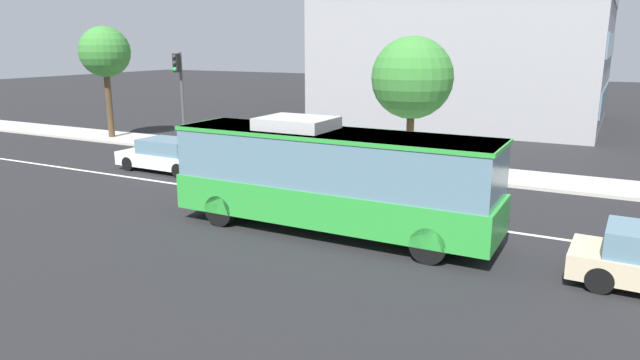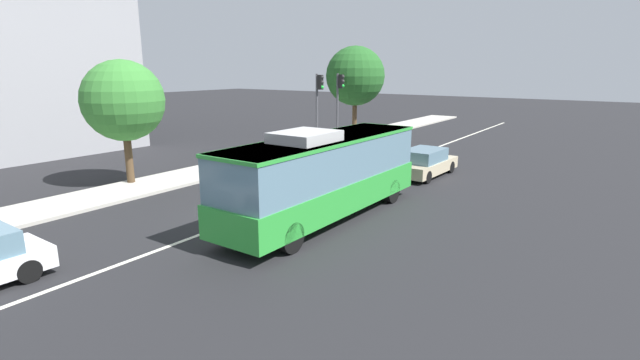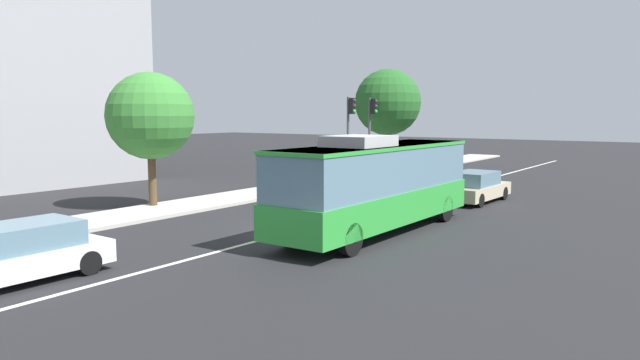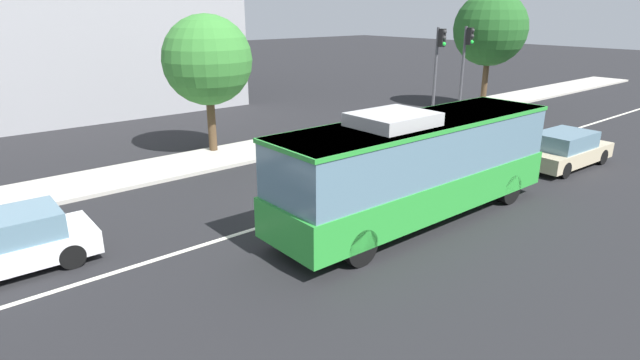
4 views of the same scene
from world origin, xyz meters
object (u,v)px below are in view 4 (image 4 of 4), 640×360
Objects in this scene: street_tree_kerbside_left at (490,29)px; transit_bus at (418,163)px; traffic_light_far_corner at (439,58)px; street_tree_kerbside_centre at (207,60)px; sedan_beige at (565,149)px; sedan_white at (484,120)px; traffic_light_mid_block at (466,55)px.

transit_bus is at bearing -152.45° from street_tree_kerbside_left.
street_tree_kerbside_centre is (-13.03, 2.10, 0.51)m from traffic_light_far_corner.
transit_bus is 2.19× the size of sedan_beige.
sedan_beige is 9.85m from traffic_light_far_corner.
sedan_white is at bearing 24.41° from transit_bus.
street_tree_kerbside_centre is at bearing 175.19° from street_tree_kerbside_left.
traffic_light_far_corner is 0.87× the size of street_tree_kerbside_centre.
traffic_light_far_corner is (2.99, 8.94, 2.84)m from sedan_beige.
street_tree_kerbside_left is at bearing -4.81° from street_tree_kerbside_centre.
traffic_light_mid_block is 0.72× the size of street_tree_kerbside_left.
sedan_white and sedan_beige have the same top height.
traffic_light_mid_block is at bearing 31.23° from transit_bus.
sedan_white is 0.88× the size of traffic_light_mid_block.
sedan_white is 5.94m from sedan_beige.
traffic_light_far_corner is at bearing -9.14° from street_tree_kerbside_centre.
street_tree_kerbside_centre is (-18.65, 1.57, -0.88)m from street_tree_kerbside_left.
street_tree_kerbside_centre reaches higher than traffic_light_mid_block.
traffic_light_mid_block reaches higher than transit_bus.
traffic_light_mid_block and traffic_light_far_corner have the same top height.
traffic_light_far_corner is at bearing -95.41° from traffic_light_mid_block.
traffic_light_far_corner is 5.81m from street_tree_kerbside_left.
traffic_light_mid_block reaches higher than sedan_white.
street_tree_kerbside_left reaches higher than sedan_beige.
traffic_light_far_corner reaches higher than sedan_beige.
street_tree_kerbside_centre reaches higher than traffic_light_far_corner.
street_tree_kerbside_centre reaches higher than sedan_white.
transit_bus reaches higher than sedan_white.
traffic_light_far_corner is (-2.59, -0.01, 0.00)m from traffic_light_mid_block.
street_tree_kerbside_left is (3.03, 0.51, 1.39)m from traffic_light_mid_block.
sedan_white is 8.48m from street_tree_kerbside_left.
street_tree_kerbside_centre is (-15.62, 2.08, 0.51)m from traffic_light_mid_block.
sedan_white is at bearing 67.39° from sedan_beige.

